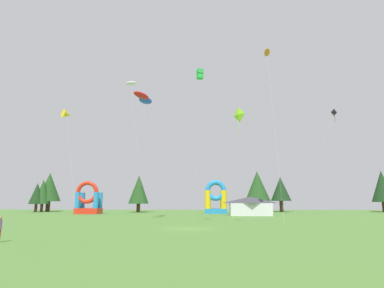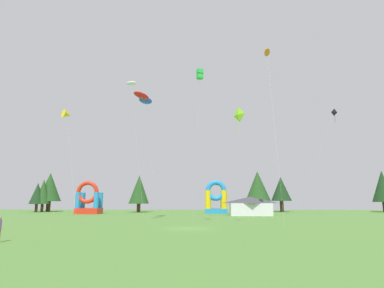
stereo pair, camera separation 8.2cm
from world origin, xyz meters
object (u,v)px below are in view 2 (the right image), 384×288
kite_lime_diamond (238,116)px  kite_orange_parafoil (267,53)px  kite_red_parafoil (141,96)px  inflatable_yellow_castle (216,201)px  kite_blue_parafoil (146,100)px  kite_black_diamond (334,114)px  kite_yellow_delta (67,115)px  kite_green_box (200,74)px  inflatable_blue_arch (88,202)px  kite_white_parafoil (131,83)px  festival_tent (250,206)px

kite_lime_diamond → kite_orange_parafoil: kite_orange_parafoil is taller
kite_red_parafoil → inflatable_yellow_castle: (11.04, 26.85, -14.63)m
kite_red_parafoil → kite_blue_parafoil: bearing=92.5°
kite_black_diamond → kite_yellow_delta: 49.66m
kite_green_box → inflatable_blue_arch: size_ratio=2.78×
kite_lime_diamond → inflatable_yellow_castle: kite_lime_diamond is taller
kite_lime_diamond → kite_blue_parafoil: (-13.15, 8.23, 4.77)m
kite_white_parafoil → festival_tent: (23.28, 0.14, -24.42)m
kite_white_parafoil → kite_yellow_delta: size_ratio=1.34×
kite_red_parafoil → festival_tent: kite_red_parafoil is taller
kite_green_box → kite_white_parafoil: kite_white_parafoil is taller
kite_lime_diamond → kite_blue_parafoil: size_ratio=0.74×
kite_yellow_delta → kite_black_diamond: bearing=-2.5°
kite_lime_diamond → inflatable_blue_arch: bearing=135.6°
kite_orange_parafoil → festival_tent: (-0.93, 16.48, -22.63)m
kite_lime_diamond → kite_black_diamond: kite_black_diamond is taller
kite_orange_parafoil → kite_blue_parafoil: (-18.32, 2.00, -6.45)m
kite_white_parafoil → inflatable_blue_arch: bearing=150.5°
inflatable_blue_arch → inflatable_yellow_castle: bearing=6.8°
kite_white_parafoil → kite_yellow_delta: kite_white_parafoil is taller
inflatable_blue_arch → festival_tent: size_ratio=0.89×
kite_yellow_delta → kite_white_parafoil: bearing=12.8°
kite_blue_parafoil → kite_black_diamond: bearing=16.5°
kite_green_box → inflatable_yellow_castle: 35.97m
kite_lime_diamond → kite_yellow_delta: bearing=147.0°
inflatable_blue_arch → kite_blue_parafoil: bearing=-52.1°
kite_black_diamond → inflatable_blue_arch: 50.93m
kite_red_parafoil → inflatable_blue_arch: (-15.50, 23.69, -14.87)m
kite_green_box → kite_orange_parafoil: (9.82, 7.59, 6.32)m
kite_blue_parafoil → inflatable_blue_arch: kite_blue_parafoil is taller
kite_blue_parafoil → kite_green_box: bearing=-48.4°
kite_black_diamond → festival_tent: size_ratio=2.48×
kite_black_diamond → kite_red_parafoil: bearing=-157.0°
kite_white_parafoil → inflatable_yellow_castle: kite_white_parafoil is taller
kite_black_diamond → inflatable_yellow_castle: 29.10m
kite_red_parafoil → inflatable_yellow_castle: 32.51m
kite_blue_parafoil → festival_tent: kite_blue_parafoil is taller
kite_yellow_delta → kite_orange_parafoil: bearing=-20.9°
kite_lime_diamond → kite_orange_parafoil: bearing=50.3°
kite_orange_parafoil → inflatable_yellow_castle: size_ratio=3.54×
kite_lime_diamond → kite_green_box: kite_green_box is taller
kite_red_parafoil → kite_yellow_delta: size_ratio=0.89×
festival_tent → inflatable_blue_arch: bearing=171.0°
inflatable_blue_arch → kite_lime_diamond: bearing=-44.4°
inflatable_yellow_castle → inflatable_blue_arch: 26.73m
kite_yellow_delta → inflatable_blue_arch: bearing=74.7°
kite_lime_diamond → kite_white_parafoil: bearing=130.2°
kite_red_parafoil → kite_yellow_delta: (-17.67, 15.71, 1.73)m
kite_yellow_delta → kite_blue_parafoil: size_ratio=1.07×
kite_green_box → kite_yellow_delta: kite_yellow_delta is taller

